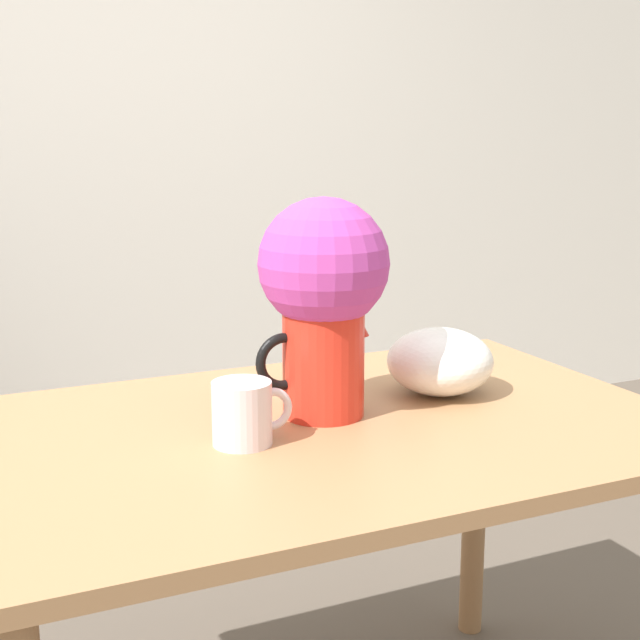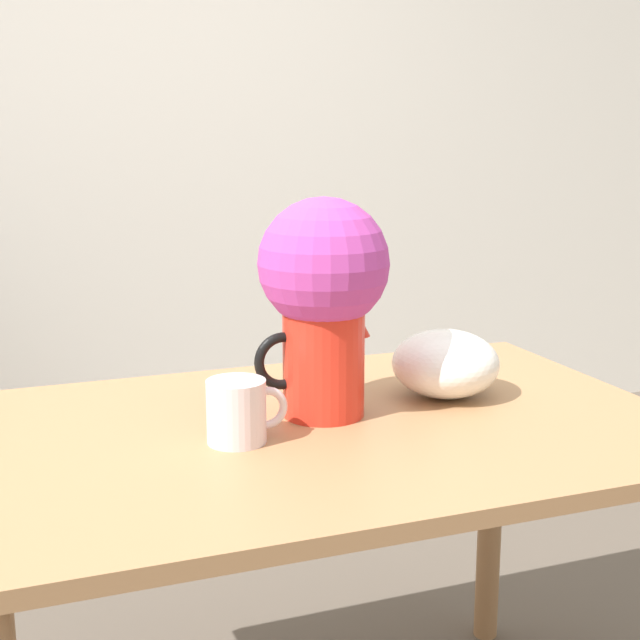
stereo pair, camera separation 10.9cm
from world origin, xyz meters
The scene contains 5 objects.
wall_back centered at (0.00, 1.96, 1.30)m, with size 8.00×0.05×2.60m.
table centered at (0.09, -0.07, 0.66)m, with size 1.30×0.86×0.77m.
flower_vase centered at (0.10, -0.03, 1.01)m, with size 0.25×0.24×0.41m.
coffee_mug centered at (-0.09, -0.11, 0.82)m, with size 0.14×0.10×0.11m.
white_bowl centered at (0.37, 0.00, 0.84)m, with size 0.21×0.21×0.13m.
Camera 2 is at (-0.47, -1.52, 1.30)m, focal length 50.00 mm.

